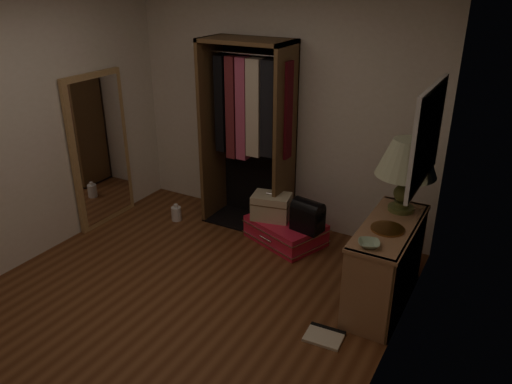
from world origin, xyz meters
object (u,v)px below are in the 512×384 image
black_bag (308,215)px  table_lamp (407,159)px  open_wardrobe (251,121)px  white_jug (176,213)px  train_case (271,206)px  floor_mirror (100,150)px  pink_suitcase (286,231)px  console_bookshelf (386,261)px

black_bag → table_lamp: size_ratio=0.53×
open_wardrobe → white_jug: 1.42m
black_bag → train_case: bearing=-176.9°
floor_mirror → train_case: floor_mirror is taller
train_case → pink_suitcase: bearing=-4.4°
open_wardrobe → white_jug: bearing=-152.9°
train_case → white_jug: train_case is taller
floor_mirror → pink_suitcase: size_ratio=1.82×
pink_suitcase → black_bag: bearing=4.4°
console_bookshelf → floor_mirror: bearing=-179.3°
pink_suitcase → table_lamp: size_ratio=1.45×
open_wardrobe → train_case: open_wardrobe is taller
console_bookshelf → open_wardrobe: size_ratio=0.55×
open_wardrobe → floor_mirror: (-1.49, -0.77, -0.35)m
floor_mirror → white_jug: bearing=27.5°
open_wardrobe → train_case: bearing=-32.0°
console_bookshelf → white_jug: (-2.53, 0.33, -0.30)m
black_bag → table_lamp: table_lamp is taller
floor_mirror → train_case: bearing=15.9°
open_wardrobe → train_case: 0.93m
table_lamp → white_jug: 2.78m
floor_mirror → table_lamp: floor_mirror is taller
pink_suitcase → black_bag: (0.28, -0.08, 0.29)m
table_lamp → white_jug: bearing=179.0°
open_wardrobe → black_bag: bearing=-19.7°
table_lamp → white_jug: (-2.54, 0.04, -1.14)m
pink_suitcase → train_case: train_case is taller
black_bag → white_jug: size_ratio=1.67×
open_wardrobe → pink_suitcase: size_ratio=2.19×
floor_mirror → console_bookshelf: bearing=0.7°
train_case → white_jug: (-1.16, -0.17, -0.29)m
floor_mirror → pink_suitcase: floor_mirror is taller
open_wardrobe → floor_mirror: 1.71m
open_wardrobe → pink_suitcase: (0.54, -0.21, -1.08)m
pink_suitcase → train_case: (-0.16, -0.02, 0.26)m
console_bookshelf → table_lamp: table_lamp is taller
console_bookshelf → floor_mirror: floor_mirror is taller
floor_mirror → table_lamp: bearing=5.7°
train_case → floor_mirror: bearing=-176.4°
console_bookshelf → black_bag: console_bookshelf is taller
black_bag → white_jug: black_bag is taller
black_bag → console_bookshelf: bearing=-14.5°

